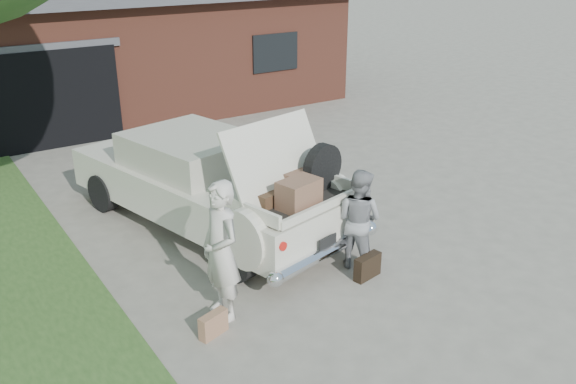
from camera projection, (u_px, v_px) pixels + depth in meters
ground at (312, 278)px, 8.56m from camera, size 90.00×90.00×0.00m
house at (104, 44)px, 17.25m from camera, size 12.80×7.80×3.30m
sedan at (208, 181)px, 9.89m from camera, size 3.12×5.52×2.06m
woman_left at (221, 251)px, 7.38m from camera, size 0.45×0.67×1.80m
woman_right at (358, 219)px, 8.61m from camera, size 0.78×0.88×1.49m
suitcase_left at (213, 324)px, 7.27m from camera, size 0.41×0.23×0.30m
suitcase_right at (367, 267)px, 8.51m from camera, size 0.46×0.22×0.34m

